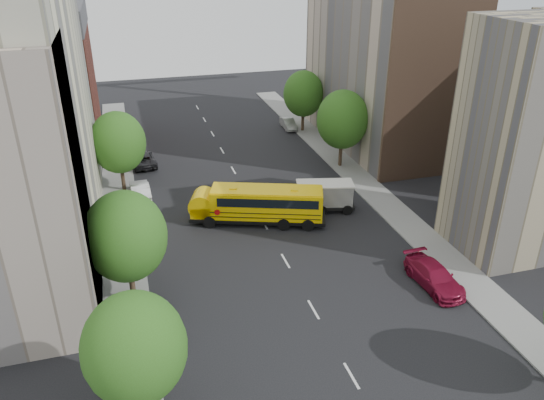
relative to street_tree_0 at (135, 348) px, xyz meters
name	(u,v)px	position (x,y,z in m)	size (l,w,h in m)	color
ground	(278,247)	(11.00, 14.00, -4.64)	(120.00, 120.00, 0.00)	black
sidewalk_left	(122,236)	(-0.50, 19.00, -4.58)	(3.00, 80.00, 0.12)	slate
sidewalk_right	(383,201)	(22.50, 19.00, -4.58)	(3.00, 80.00, 0.12)	slate
lane_markings	(247,194)	(11.00, 24.00, -4.64)	(0.15, 64.00, 0.01)	silver
building_left_cream	(9,120)	(-7.00, 20.00, 5.36)	(10.00, 26.00, 20.00)	beige
building_left_redbrick	(47,92)	(-7.00, 42.00, 1.86)	(10.00, 15.00, 13.00)	maroon
building_right_near	(538,140)	(29.00, 9.50, 3.86)	(10.00, 7.00, 17.00)	tan
building_right_far	(382,64)	(29.00, 34.00, 4.36)	(10.00, 22.00, 18.00)	#C2AD97
building_right_sidewall	(436,88)	(29.00, 23.00, 4.36)	(10.10, 0.30, 18.00)	brown
street_tree_0	(135,348)	(0.00, 0.00, 0.00)	(4.80, 4.80, 7.41)	#38281C
street_tree_1	(126,237)	(0.00, 10.00, 0.31)	(5.12, 5.12, 7.90)	#38281C
street_tree_2	(118,143)	(0.00, 28.00, 0.19)	(4.99, 4.99, 7.71)	#38281C
street_tree_4	(342,120)	(22.00, 28.00, 0.43)	(5.25, 5.25, 8.10)	#38281C
street_tree_5	(303,94)	(22.00, 40.00, 0.06)	(4.86, 4.86, 7.51)	#38281C
school_bus	(257,203)	(10.50, 18.47, -2.87)	(11.42, 6.18, 3.17)	black
safari_truck	(320,196)	(16.32, 19.12, -3.27)	(6.38, 3.49, 2.59)	black
parked_car_0	(160,322)	(1.40, 6.47, -3.85)	(1.88, 4.67, 1.59)	silver
parked_car_1	(140,191)	(1.40, 25.82, -3.87)	(1.64, 4.70, 1.55)	silver
parked_car_2	(143,159)	(2.20, 34.01, -3.95)	(2.28, 4.95, 1.38)	black
parked_car_3	(434,276)	(19.80, 6.21, -3.88)	(2.14, 5.28, 1.53)	maroon
parked_car_5	(288,124)	(20.60, 41.40, -4.00)	(1.37, 3.92, 1.29)	gray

